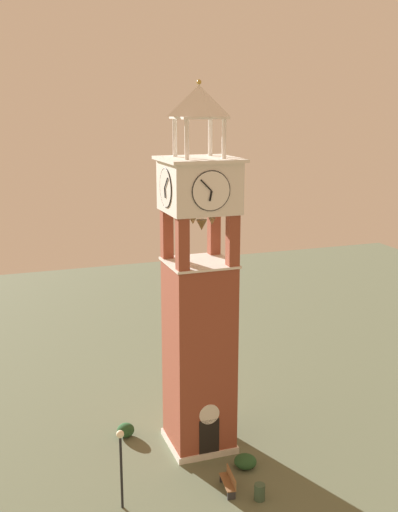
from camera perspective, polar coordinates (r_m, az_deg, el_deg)
The scene contains 7 objects.
ground at distance 35.53m, azimuth 0.00°, elevation -16.86°, with size 80.00×80.00×0.00m, color #5B664C.
clock_tower at distance 32.24m, azimuth 0.00°, elevation -4.66°, with size 3.77×3.77×19.27m.
park_bench at distance 31.70m, azimuth 2.76°, elevation -20.01°, with size 0.63×1.64×0.95m.
lamp_post at distance 29.57m, azimuth -7.21°, elevation -17.70°, with size 0.36×0.36×3.93m.
trash_bin at distance 31.24m, azimuth 5.60°, elevation -20.82°, with size 0.52×0.52×0.80m, color #38513D.
shrub_near_entry at distance 33.47m, azimuth 4.29°, elevation -18.34°, with size 1.16×1.16×0.66m, color #234C28.
shrub_left_of_tower at distance 36.23m, azimuth -6.76°, elevation -15.62°, with size 0.96×0.96×0.77m, color #234C28.
Camera 1 is at (-10.21, -28.84, 18.07)m, focal length 43.45 mm.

